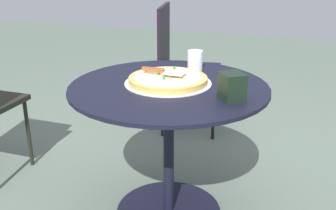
% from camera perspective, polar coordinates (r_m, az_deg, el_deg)
% --- Properties ---
extents(patio_table, '(0.93, 0.93, 0.70)m').
position_cam_1_polar(patio_table, '(1.95, 0.10, -2.66)').
color(patio_table, black).
rests_on(patio_table, ground).
extents(pizza_on_tray, '(0.41, 0.41, 0.05)m').
position_cam_1_polar(pizza_on_tray, '(1.91, -0.00, 3.55)').
color(pizza_on_tray, silver).
rests_on(pizza_on_tray, patio_table).
extents(pizza_server, '(0.21, 0.08, 0.02)m').
position_cam_1_polar(pizza_server, '(1.91, -0.71, 4.80)').
color(pizza_server, silver).
rests_on(pizza_server, pizza_on_tray).
extents(drinking_cup, '(0.08, 0.08, 0.10)m').
position_cam_1_polar(drinking_cup, '(2.12, 3.84, 6.28)').
color(drinking_cup, white).
rests_on(drinking_cup, patio_table).
extents(napkin_dispenser, '(0.13, 0.14, 0.12)m').
position_cam_1_polar(napkin_dispenser, '(1.70, 9.01, 2.56)').
color(napkin_dispenser, black).
rests_on(napkin_dispenser, patio_table).
extents(patio_chair_far, '(0.50, 0.50, 0.93)m').
position_cam_1_polar(patio_chair_far, '(3.00, 1.65, 6.39)').
color(patio_chair_far, black).
rests_on(patio_chair_far, ground).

